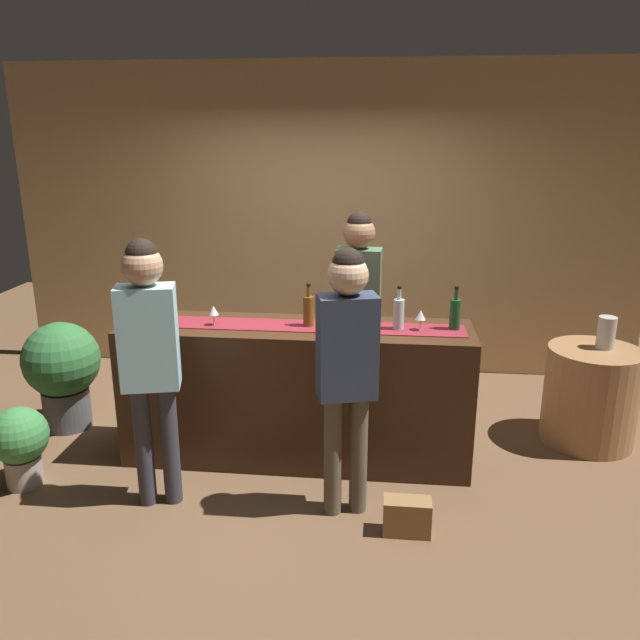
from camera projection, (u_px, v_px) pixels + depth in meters
name	position (u px, v px, depth m)	size (l,w,h in m)	color
ground_plane	(297.00, 455.00, 4.64)	(10.00, 10.00, 0.00)	brown
back_wall	(324.00, 222.00, 6.03)	(6.00, 0.12, 2.90)	tan
bar_counter	(296.00, 393.00, 4.49)	(2.43, 0.60, 0.99)	#3D2314
counter_runner_cloth	(296.00, 326.00, 4.35)	(2.31, 0.28, 0.01)	maroon
wine_bottle_amber	(309.00, 310.00, 4.32)	(0.07, 0.07, 0.30)	brown
wine_bottle_green	(455.00, 314.00, 4.24)	(0.07, 0.07, 0.30)	#194723
wine_bottle_clear	(399.00, 313.00, 4.25)	(0.07, 0.07, 0.30)	#B2C6C1
wine_glass_near_customer	(421.00, 316.00, 4.22)	(0.07, 0.07, 0.14)	silver
wine_glass_mid_counter	(214.00, 311.00, 4.33)	(0.07, 0.07, 0.14)	silver
bartender	(358.00, 297.00, 4.84)	(0.35, 0.24, 1.72)	#26262B
customer_sipping	(347.00, 357.00, 3.67)	(0.38, 0.28, 1.67)	brown
customer_browsing	(149.00, 347.00, 3.76)	(0.38, 0.28, 1.70)	#33333D
round_side_table	(590.00, 396.00, 4.76)	(0.68, 0.68, 0.74)	#996B42
vase_on_side_table	(606.00, 333.00, 4.65)	(0.13, 0.13, 0.24)	#B7B2A8
potted_plant_tall	(62.00, 368.00, 4.95)	(0.59, 0.59, 0.87)	#4C4C51
potted_plant_small	(20.00, 441.00, 4.16)	(0.38, 0.38, 0.56)	#9E9389
handbag	(407.00, 516.00, 3.72)	(0.28, 0.14, 0.22)	olive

